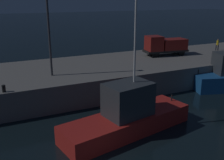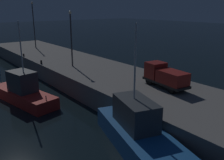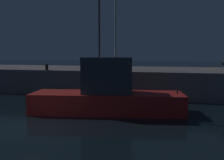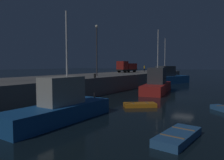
{
  "view_description": "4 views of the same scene",
  "coord_description": "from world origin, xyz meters",
  "px_view_note": "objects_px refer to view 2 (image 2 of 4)",
  "views": [
    {
      "loc": [
        -5.57,
        -10.67,
        9.4
      ],
      "look_at": [
        5.01,
        12.29,
        1.45
      ],
      "focal_mm": 42.55,
      "sensor_mm": 36.0,
      "label": 1
    },
    {
      "loc": [
        30.5,
        -3.82,
        10.75
      ],
      "look_at": [
        6.28,
        15.04,
        1.59
      ],
      "focal_mm": 39.39,
      "sensor_mm": 36.0,
      "label": 2
    },
    {
      "loc": [
        7.48,
        -11.02,
        3.83
      ],
      "look_at": [
        0.47,
        13.69,
        1.26
      ],
      "focal_mm": 39.65,
      "sensor_mm": 36.0,
      "label": 3
    },
    {
      "loc": [
        -27.83,
        -7.48,
        4.18
      ],
      "look_at": [
        3.57,
        13.16,
        1.49
      ],
      "focal_mm": 34.94,
      "sensor_mm": 36.0,
      "label": 4
    }
  ],
  "objects_px": {
    "lamp_post_west": "(34,22)",
    "lamp_post_east": "(71,35)",
    "fishing_trawler_red": "(140,134)",
    "fishing_boat_blue": "(23,92)",
    "bollard_west": "(24,55)",
    "utility_truck": "(165,76)",
    "bollard_central": "(41,62)",
    "bollard_east": "(140,105)"
  },
  "relations": [
    {
      "from": "fishing_boat_blue",
      "to": "utility_truck",
      "type": "bearing_deg",
      "value": 45.57
    },
    {
      "from": "bollard_central",
      "to": "bollard_east",
      "type": "distance_m",
      "value": 21.6
    },
    {
      "from": "utility_truck",
      "to": "bollard_east",
      "type": "xyz_separation_m",
      "value": [
        2.47,
        -6.01,
        -0.99
      ]
    },
    {
      "from": "lamp_post_east",
      "to": "utility_truck",
      "type": "relative_size",
      "value": 1.39
    },
    {
      "from": "utility_truck",
      "to": "lamp_post_west",
      "type": "bearing_deg",
      "value": -178.67
    },
    {
      "from": "utility_truck",
      "to": "bollard_central",
      "type": "distance_m",
      "value": 20.06
    },
    {
      "from": "bollard_east",
      "to": "lamp_post_west",
      "type": "bearing_deg",
      "value": 172.02
    },
    {
      "from": "bollard_west",
      "to": "bollard_central",
      "type": "relative_size",
      "value": 0.85
    },
    {
      "from": "fishing_boat_blue",
      "to": "lamp_post_east",
      "type": "height_order",
      "value": "lamp_post_east"
    },
    {
      "from": "fishing_trawler_red",
      "to": "bollard_west",
      "type": "xyz_separation_m",
      "value": [
        -31.11,
        1.75,
        1.34
      ]
    },
    {
      "from": "lamp_post_east",
      "to": "bollard_west",
      "type": "distance_m",
      "value": 13.1
    },
    {
      "from": "lamp_post_west",
      "to": "bollard_east",
      "type": "height_order",
      "value": "lamp_post_west"
    },
    {
      "from": "lamp_post_east",
      "to": "fishing_boat_blue",
      "type": "bearing_deg",
      "value": -67.98
    },
    {
      "from": "lamp_post_west",
      "to": "bollard_west",
      "type": "height_order",
      "value": "lamp_post_west"
    },
    {
      "from": "fishing_boat_blue",
      "to": "bollard_east",
      "type": "height_order",
      "value": "fishing_boat_blue"
    },
    {
      "from": "bollard_central",
      "to": "bollard_east",
      "type": "height_order",
      "value": "bollard_central"
    },
    {
      "from": "fishing_boat_blue",
      "to": "utility_truck",
      "type": "relative_size",
      "value": 1.83
    },
    {
      "from": "bollard_east",
      "to": "bollard_west",
      "type": "bearing_deg",
      "value": -179.85
    },
    {
      "from": "lamp_post_west",
      "to": "fishing_boat_blue",
      "type": "bearing_deg",
      "value": -24.72
    },
    {
      "from": "utility_truck",
      "to": "bollard_central",
      "type": "bearing_deg",
      "value": -162.59
    },
    {
      "from": "bollard_west",
      "to": "bollard_central",
      "type": "bearing_deg",
      "value": 0.68
    },
    {
      "from": "bollard_central",
      "to": "bollard_east",
      "type": "xyz_separation_m",
      "value": [
        21.6,
        -0.01,
        -0.01
      ]
    },
    {
      "from": "utility_truck",
      "to": "bollard_east",
      "type": "height_order",
      "value": "utility_truck"
    },
    {
      "from": "fishing_trawler_red",
      "to": "lamp_post_west",
      "type": "distance_m",
      "value": 40.19
    },
    {
      "from": "fishing_boat_blue",
      "to": "utility_truck",
      "type": "distance_m",
      "value": 16.35
    },
    {
      "from": "lamp_post_west",
      "to": "utility_truck",
      "type": "bearing_deg",
      "value": 1.33
    },
    {
      "from": "fishing_boat_blue",
      "to": "bollard_east",
      "type": "distance_m",
      "value": 14.94
    },
    {
      "from": "fishing_trawler_red",
      "to": "bollard_east",
      "type": "bearing_deg",
      "value": 135.97
    },
    {
      "from": "lamp_post_west",
      "to": "bollard_east",
      "type": "distance_m",
      "value": 37.84
    },
    {
      "from": "lamp_post_west",
      "to": "bollard_east",
      "type": "relative_size",
      "value": 17.13
    },
    {
      "from": "fishing_boat_blue",
      "to": "bollard_central",
      "type": "bearing_deg",
      "value": 144.55
    },
    {
      "from": "fishing_trawler_red",
      "to": "lamp_post_east",
      "type": "bearing_deg",
      "value": 165.86
    },
    {
      "from": "utility_truck",
      "to": "bollard_west",
      "type": "relative_size",
      "value": 11.94
    },
    {
      "from": "lamp_post_east",
      "to": "bollard_west",
      "type": "xyz_separation_m",
      "value": [
        -11.97,
        -3.07,
        -4.35
      ]
    },
    {
      "from": "fishing_trawler_red",
      "to": "utility_truck",
      "type": "xyz_separation_m",
      "value": [
        -4.37,
        7.84,
        2.37
      ]
    },
    {
      "from": "bollard_east",
      "to": "fishing_boat_blue",
      "type": "bearing_deg",
      "value": -158.12
    },
    {
      "from": "bollard_central",
      "to": "fishing_trawler_red",
      "type": "bearing_deg",
      "value": -4.49
    },
    {
      "from": "fishing_boat_blue",
      "to": "bollard_central",
      "type": "height_order",
      "value": "fishing_boat_blue"
    },
    {
      "from": "lamp_post_east",
      "to": "bollard_central",
      "type": "xyz_separation_m",
      "value": [
        -4.35,
        -2.98,
        -4.31
      ]
    },
    {
      "from": "fishing_boat_blue",
      "to": "bollard_west",
      "type": "xyz_separation_m",
      "value": [
        -15.42,
        5.46,
        1.4
      ]
    },
    {
      "from": "lamp_post_west",
      "to": "lamp_post_east",
      "type": "height_order",
      "value": "lamp_post_west"
    },
    {
      "from": "bollard_west",
      "to": "bollard_east",
      "type": "height_order",
      "value": "bollard_east"
    }
  ]
}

